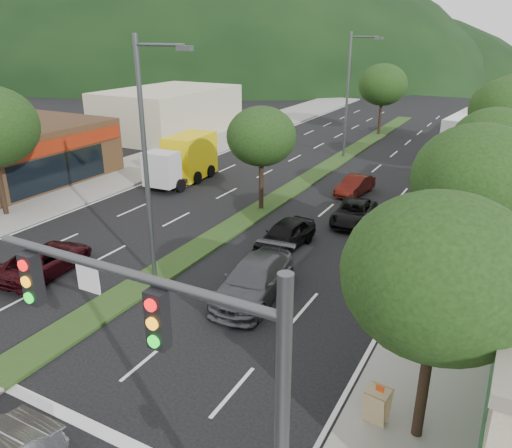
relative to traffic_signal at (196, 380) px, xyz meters
The scene contains 23 objects.
sidewalk_right 27.15m from the traffic_signal, 82.55° to the left, with size 5.00×90.00×0.15m, color gray.
sidewalk_left 34.79m from the traffic_signal, 129.70° to the left, with size 6.00×90.00×0.15m, color gray.
median 31.23m from the traffic_signal, 107.00° to the left, with size 1.60×56.00×0.12m, color #1E3312.
traffic_signal is the anchor object (origin of this frame).
shop_left 32.19m from the traffic_signal, 148.97° to the left, with size 10.15×12.00×4.00m.
bldg_left_far 45.32m from the traffic_signal, 128.26° to the left, with size 9.00×14.00×4.60m, color beige.
hill_far 142.79m from the traffic_signal, 128.60° to the left, with size 176.00×132.00×82.00m, color black.
tree_r_a 6.29m from the traffic_signal, 61.80° to the left, with size 4.60×4.60×6.63m.
tree_r_b 13.87m from the traffic_signal, 77.63° to the left, with size 4.80×4.80×6.94m.
tree_r_c 21.74m from the traffic_signal, 82.15° to the left, with size 4.40×4.40×6.48m.
tree_r_d 31.68m from the traffic_signal, 84.62° to the left, with size 5.00×5.00×7.17m.
tree_med_near 21.53m from the traffic_signal, 114.80° to the left, with size 4.00×4.00×6.02m.
tree_med_far 46.43m from the traffic_signal, 101.22° to the left, with size 4.80×4.80×6.94m.
streetlight_near 13.03m from the traffic_signal, 132.77° to the left, with size 2.60×0.25×10.00m.
streetlight_mid 35.66m from the traffic_signal, 104.33° to the left, with size 2.60×0.25×10.00m.
suv_maroon 15.98m from the traffic_signal, 150.83° to the left, with size 2.14×4.65×1.29m, color black.
car_queue_a 16.50m from the traffic_signal, 109.51° to the left, with size 1.65×4.10×1.40m, color black.
car_queue_b 11.68m from the traffic_signal, 113.51° to the left, with size 2.11×5.20×1.51m, color #4D4E53.
car_queue_c 25.91m from the traffic_signal, 101.29° to the left, with size 1.30×3.73×1.23m, color #44100B.
car_queue_d 20.79m from the traffic_signal, 99.78° to the left, with size 1.99×4.31×1.20m, color black.
box_truck 28.13m from the traffic_signal, 126.63° to the left, with size 2.87×6.57×3.17m.
motorhome 40.73m from the traffic_signal, 90.04° to the left, with size 3.67×9.29×3.48m.
a_frame_sign 6.94m from the traffic_signal, 70.85° to the left, with size 0.71×0.78×1.40m.
Camera 1 is at (13.12, -7.05, 10.10)m, focal length 35.00 mm.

